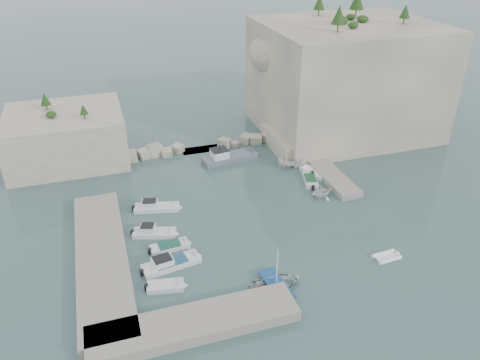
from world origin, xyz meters
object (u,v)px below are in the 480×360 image
object	(u,v)px
tender_east_a	(321,196)
work_boat	(230,160)
motorboat_a	(157,210)
motorboat_c	(170,249)
motorboat_b	(155,235)
inflatable_dinghy	(386,258)
rowboat	(276,288)
motorboat_d	(172,266)
tender_east_b	(310,182)
tender_east_d	(293,166)
tender_east_c	(314,174)
motorboat_e	(166,288)

from	to	relation	value
tender_east_a	work_boat	world-z (taller)	work_boat
motorboat_a	motorboat_c	world-z (taller)	motorboat_a
work_boat	tender_east_a	bearing A→B (deg)	-66.28
motorboat_c	motorboat_b	bearing A→B (deg)	106.04
inflatable_dinghy	tender_east_a	xyz separation A→B (m)	(-0.86, 13.21, 0.00)
motorboat_b	work_boat	bearing A→B (deg)	66.54
motorboat_c	rowboat	size ratio (longest dim) A/B	0.88
motorboat_a	motorboat_d	bearing A→B (deg)	-78.25
work_boat	rowboat	bearing A→B (deg)	-105.11
tender_east_b	rowboat	bearing A→B (deg)	161.64
rowboat	work_boat	bearing A→B (deg)	-13.31
motorboat_a	tender_east_d	size ratio (longest dim) A/B	1.22
tender_east_a	tender_east_b	xyz separation A→B (m)	(0.29, 3.95, 0.00)
motorboat_c	tender_east_d	world-z (taller)	tender_east_d
rowboat	tender_east_a	world-z (taller)	tender_east_a
motorboat_a	tender_east_c	world-z (taller)	motorboat_a
motorboat_d	work_boat	size ratio (longest dim) A/B	0.74
inflatable_dinghy	tender_east_b	size ratio (longest dim) A/B	0.63
motorboat_b	rowboat	world-z (taller)	motorboat_b
tender_east_d	work_boat	xyz separation A→B (m)	(-7.99, 4.49, 0.00)
inflatable_dinghy	work_boat	xyz separation A→B (m)	(-8.96, 26.47, 0.00)
tender_east_b	motorboat_b	bearing A→B (deg)	120.40
motorboat_a	motorboat_c	bearing A→B (deg)	-76.31
motorboat_b	tender_east_d	size ratio (longest dim) A/B	1.07
motorboat_e	tender_east_a	bearing A→B (deg)	37.17
motorboat_d	motorboat_c	bearing A→B (deg)	73.53
work_boat	inflatable_dinghy	bearing A→B (deg)	-79.00
motorboat_a	tender_east_b	distance (m)	20.57
tender_east_b	tender_east_d	xyz separation A→B (m)	(-0.41, 4.83, 0.00)
motorboat_c	tender_east_b	xyz separation A→B (m)	(20.48, 8.76, 0.00)
motorboat_c	motorboat_d	bearing A→B (deg)	-102.03
motorboat_e	rowboat	size ratio (longest dim) A/B	0.74
motorboat_e	motorboat_b	bearing A→B (deg)	98.86
tender_east_c	rowboat	bearing A→B (deg)	125.13
motorboat_b	tender_east_c	distance (m)	24.17
tender_east_a	work_boat	bearing A→B (deg)	22.43
motorboat_c	tender_east_b	distance (m)	22.27
motorboat_a	motorboat_e	size ratio (longest dim) A/B	1.55
rowboat	work_boat	size ratio (longest dim) A/B	0.58
motorboat_b	tender_east_d	bearing A→B (deg)	44.34
motorboat_a	inflatable_dinghy	xyz separation A→B (m)	(21.12, -16.50, 0.00)
motorboat_e	tender_east_c	world-z (taller)	same
tender_east_b	work_boat	bearing A→B (deg)	57.50
motorboat_b	tender_east_c	size ratio (longest dim) A/B	1.12
tender_east_d	motorboat_b	bearing A→B (deg)	112.17
motorboat_c	motorboat_d	world-z (taller)	motorboat_d
motorboat_d	motorboat_e	world-z (taller)	motorboat_d
motorboat_c	motorboat_d	xyz separation A→B (m)	(-0.34, -2.82, 0.00)
motorboat_c	rowboat	distance (m)	12.45
motorboat_c	rowboat	xyz separation A→B (m)	(8.55, -9.05, 0.00)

